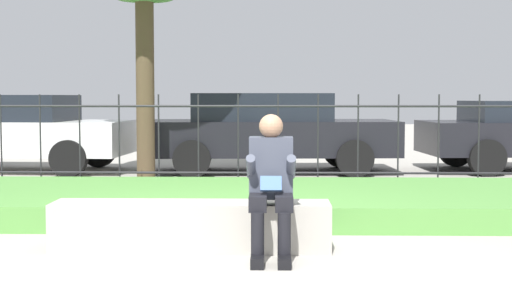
{
  "coord_description": "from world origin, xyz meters",
  "views": [
    {
      "loc": [
        0.49,
        -6.37,
        1.39
      ],
      "look_at": [
        0.28,
        2.85,
        0.78
      ],
      "focal_mm": 50.0,
      "sensor_mm": 36.0,
      "label": 1
    }
  ],
  "objects_px": {
    "stone_bench": "(191,229)",
    "car_parked_center": "(268,130)",
    "person_seated_reader": "(271,180)",
    "car_parked_left": "(16,131)"
  },
  "relations": [
    {
      "from": "stone_bench",
      "to": "person_seated_reader",
      "type": "bearing_deg",
      "value": -19.77
    },
    {
      "from": "stone_bench",
      "to": "car_parked_left",
      "type": "bearing_deg",
      "value": 120.85
    },
    {
      "from": "stone_bench",
      "to": "person_seated_reader",
      "type": "relative_size",
      "value": 2.03
    },
    {
      "from": "person_seated_reader",
      "to": "car_parked_center",
      "type": "relative_size",
      "value": 0.27
    },
    {
      "from": "stone_bench",
      "to": "person_seated_reader",
      "type": "xyz_separation_m",
      "value": [
        0.72,
        -0.26,
        0.48
      ]
    },
    {
      "from": "stone_bench",
      "to": "car_parked_center",
      "type": "distance_m",
      "value": 6.74
    },
    {
      "from": "car_parked_left",
      "to": "car_parked_center",
      "type": "bearing_deg",
      "value": 2.07
    },
    {
      "from": "person_seated_reader",
      "to": "car_parked_left",
      "type": "relative_size",
      "value": 0.3
    },
    {
      "from": "stone_bench",
      "to": "person_seated_reader",
      "type": "height_order",
      "value": "person_seated_reader"
    },
    {
      "from": "car_parked_center",
      "to": "stone_bench",
      "type": "bearing_deg",
      "value": -98.74
    }
  ]
}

